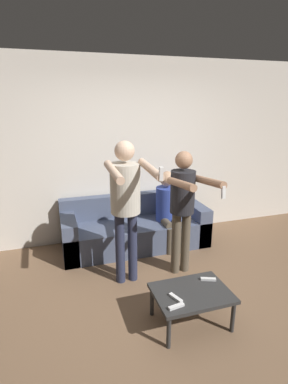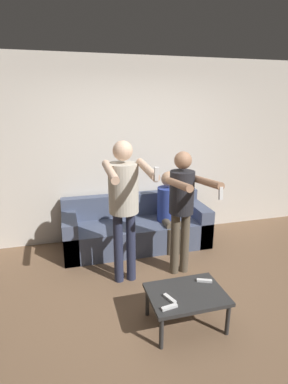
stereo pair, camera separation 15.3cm
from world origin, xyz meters
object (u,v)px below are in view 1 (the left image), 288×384
object	(u,v)px
remote_mid	(176,298)
person_standing_left	(126,196)
person_seated	(168,207)
coffee_table	(192,295)
person_standing_right	(183,201)
couch	(135,229)
remote_near	(176,306)
remote_far	(208,279)

from	to	relation	value
remote_mid	person_standing_left	bearing A→B (deg)	103.17
person_seated	remote_mid	world-z (taller)	person_seated
coffee_table	person_standing_left	bearing A→B (deg)	115.04
person_standing_right	coffee_table	bearing A→B (deg)	-108.34
couch	remote_mid	xyz separation A→B (m)	(-0.13, -1.82, 0.11)
remote_near	coffee_table	bearing A→B (deg)	35.96
couch	remote_mid	size ratio (longest dim) A/B	13.79
remote_far	coffee_table	bearing A→B (deg)	-153.67
person_seated	person_standing_right	bearing A→B (deg)	-98.86
person_standing_left	coffee_table	size ratio (longest dim) A/B	2.33
person_standing_right	remote_near	distance (m)	1.30
couch	remote_far	xyz separation A→B (m)	(0.30, -1.65, 0.11)
couch	remote_near	size ratio (longest dim) A/B	13.71
coffee_table	remote_near	distance (m)	0.29
remote_mid	remote_far	size ratio (longest dim) A/B	1.00
person_seated	remote_near	size ratio (longest dim) A/B	7.30
person_standing_right	remote_near	xyz separation A→B (m)	(-0.52, -1.04, -0.59)
person_standing_left	person_standing_right	distance (m)	0.71
remote_near	couch	bearing A→B (deg)	84.91
couch	remote_near	world-z (taller)	couch
person_standing_right	remote_far	distance (m)	0.95
couch	remote_mid	bearing A→B (deg)	-94.07
person_seated	remote_near	xyz separation A→B (m)	(-0.64, -1.79, -0.24)
remote_near	remote_mid	world-z (taller)	same
remote_mid	couch	bearing A→B (deg)	85.93
remote_mid	remote_near	bearing A→B (deg)	-110.94
couch	person_standing_left	bearing A→B (deg)	-111.32
couch	person_standing_right	distance (m)	1.19
remote_mid	remote_far	world-z (taller)	same
couch	person_standing_right	xyz separation A→B (m)	(0.35, -0.90, 0.70)
person_standing_left	person_standing_right	xyz separation A→B (m)	(0.70, -0.01, -0.12)
couch	remote_near	bearing A→B (deg)	-95.09
coffee_table	remote_mid	world-z (taller)	remote_mid
couch	person_standing_left	distance (m)	1.26
couch	person_standing_left	size ratio (longest dim) A/B	1.25
person_standing_left	remote_far	size ratio (longest dim) A/B	11.04
person_seated	remote_far	size ratio (longest dim) A/B	7.37
person_standing_left	remote_mid	bearing A→B (deg)	-76.83
person_standing_right	person_seated	size ratio (longest dim) A/B	1.37
person_standing_right	remote_far	bearing A→B (deg)	-93.56
person_standing_right	coffee_table	size ratio (longest dim) A/B	2.13
remote_near	person_standing_left	bearing A→B (deg)	99.56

